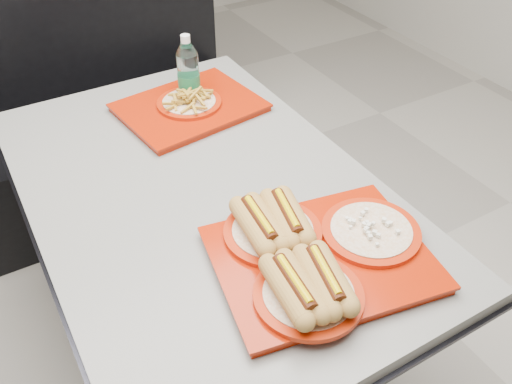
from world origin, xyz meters
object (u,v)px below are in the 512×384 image
tray_far (189,104)px  diner_table (205,229)px  booth_bench (102,116)px  tray_near (313,253)px  water_bottle (188,74)px

tray_far → diner_table: bearing=-110.4°
diner_table → tray_far: bearing=69.6°
diner_table → booth_bench: booth_bench is taller
booth_bench → tray_far: 0.81m
booth_bench → tray_far: (0.14, -0.71, 0.37)m
tray_near → water_bottle: bearing=84.8°
tray_near → water_bottle: (0.08, 0.85, 0.06)m
booth_bench → tray_near: bearing=-86.3°
tray_far → water_bottle: 0.10m
booth_bench → water_bottle: bearing=-75.0°
tray_far → booth_bench: bearing=101.5°
booth_bench → tray_near: size_ratio=2.43×
diner_table → water_bottle: size_ratio=5.93×
booth_bench → water_bottle: (0.17, -0.65, 0.45)m
diner_table → booth_bench: bearing=90.0°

